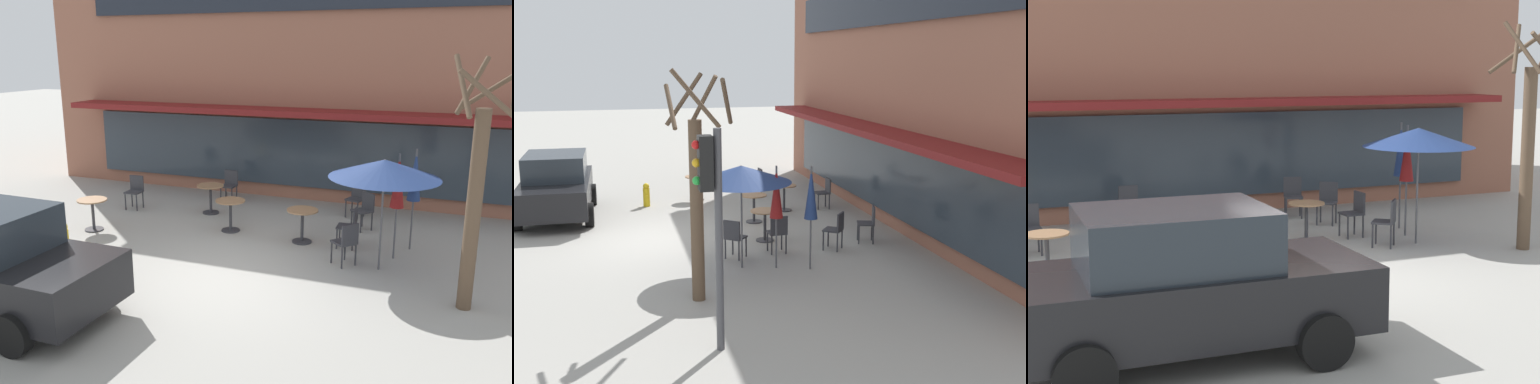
# 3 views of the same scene
# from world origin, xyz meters

# --- Properties ---
(ground_plane) EXTENTS (80.00, 80.00, 0.00)m
(ground_plane) POSITION_xyz_m (0.00, 0.00, 0.00)
(ground_plane) COLOR #9E9B93
(building_facade) EXTENTS (17.00, 9.10, 7.97)m
(building_facade) POSITION_xyz_m (0.00, 9.97, 3.98)
(building_facade) COLOR #935B47
(building_facade) RESTS_ON ground
(cafe_table_near_wall) EXTENTS (0.70, 0.70, 0.76)m
(cafe_table_near_wall) POSITION_xyz_m (-0.94, 2.64, 0.52)
(cafe_table_near_wall) COLOR #333338
(cafe_table_near_wall) RESTS_ON ground
(cafe_table_streetside) EXTENTS (0.70, 0.70, 0.76)m
(cafe_table_streetside) POSITION_xyz_m (-4.02, 1.52, 0.52)
(cafe_table_streetside) COLOR #333338
(cafe_table_streetside) RESTS_ON ground
(cafe_table_by_tree) EXTENTS (0.70, 0.70, 0.76)m
(cafe_table_by_tree) POSITION_xyz_m (0.87, 2.50, 0.52)
(cafe_table_by_tree) COLOR #333338
(cafe_table_by_tree) RESTS_ON ground
(cafe_table_mid_patio) EXTENTS (0.70, 0.70, 0.76)m
(cafe_table_mid_patio) POSITION_xyz_m (-2.02, 3.79, 0.52)
(cafe_table_mid_patio) COLOR #333338
(cafe_table_mid_patio) RESTS_ON ground
(patio_umbrella_green_folded) EXTENTS (0.28, 0.28, 2.20)m
(patio_umbrella_green_folded) POSITION_xyz_m (2.91, 2.24, 1.63)
(patio_umbrella_green_folded) COLOR #4C4C51
(patio_umbrella_green_folded) RESTS_ON ground
(patio_umbrella_cream_folded) EXTENTS (0.28, 0.28, 2.20)m
(patio_umbrella_cream_folded) POSITION_xyz_m (3.17, 2.91, 1.63)
(patio_umbrella_cream_folded) COLOR #4C4C51
(patio_umbrella_cream_folded) RESTS_ON ground
(patio_umbrella_corner_open) EXTENTS (2.10, 2.10, 2.20)m
(patio_umbrella_corner_open) POSITION_xyz_m (2.72, 1.54, 2.02)
(patio_umbrella_corner_open) COLOR #4C4C51
(patio_umbrella_corner_open) RESTS_ON ground
(cafe_chair_0) EXTENTS (0.56, 0.56, 0.89)m
(cafe_chair_0) POSITION_xyz_m (2.07, 1.50, 0.53)
(cafe_chair_0) COLOR #333338
(cafe_chair_0) RESTS_ON ground
(cafe_chair_1) EXTENTS (0.42, 0.42, 0.89)m
(cafe_chair_1) POSITION_xyz_m (-4.13, 3.48, 0.53)
(cafe_chair_1) COLOR #333338
(cafe_chair_1) RESTS_ON ground
(cafe_chair_2) EXTENTS (0.40, 0.40, 0.89)m
(cafe_chair_2) POSITION_xyz_m (-2.01, 5.03, 0.53)
(cafe_chair_2) COLOR #333338
(cafe_chair_2) RESTS_ON ground
(cafe_chair_3) EXTENTS (0.41, 0.41, 0.89)m
(cafe_chair_3) POSITION_xyz_m (1.93, 2.54, 0.53)
(cafe_chair_3) COLOR #333338
(cafe_chair_3) RESTS_ON ground
(cafe_chair_4) EXTENTS (0.56, 0.56, 0.89)m
(cafe_chair_4) POSITION_xyz_m (2.00, 3.91, 0.53)
(cafe_chair_4) COLOR #333338
(cafe_chair_4) RESTS_ON ground
(cafe_chair_5) EXTENTS (0.50, 0.50, 0.89)m
(cafe_chair_5) POSITION_xyz_m (1.62, 4.89, 0.53)
(cafe_chair_5) COLOR #333338
(cafe_chair_5) RESTS_ON ground
(street_tree) EXTENTS (1.26, 1.26, 4.22)m
(street_tree) POSITION_xyz_m (4.30, 0.40, 1.98)
(street_tree) COLOR brown
(street_tree) RESTS_ON ground
(fire_hydrant) EXTENTS (0.36, 0.20, 0.71)m
(fire_hydrant) POSITION_xyz_m (-3.56, -0.04, 0.35)
(fire_hydrant) COLOR gold
(fire_hydrant) RESTS_ON ground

